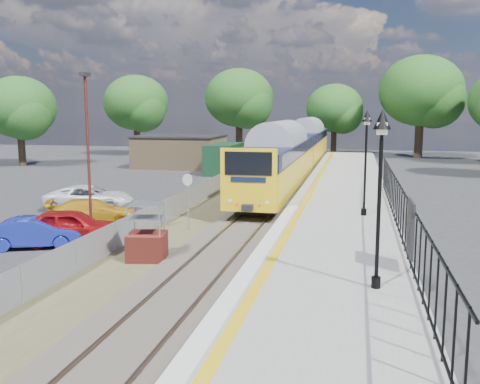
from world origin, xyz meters
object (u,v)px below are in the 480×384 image
(victorian_lamp_south, at_px, (381,158))
(victorian_lamp_north, at_px, (366,138))
(carpark_lamp, at_px, (88,148))
(car_red, at_px, (71,227))
(train, at_px, (297,149))
(car_blue, at_px, (35,233))
(speed_sign, at_px, (188,193))
(car_white, at_px, (90,198))
(brick_plinth, at_px, (147,233))
(car_yellow, at_px, (93,212))

(victorian_lamp_south, bearing_deg, victorian_lamp_north, 91.15)
(carpark_lamp, xyz_separation_m, car_red, (-0.71, -0.39, -3.24))
(train, height_order, car_blue, train)
(victorian_lamp_north, xyz_separation_m, speed_sign, (-7.80, -1.01, -2.50))
(car_white, bearing_deg, carpark_lamp, -163.90)
(speed_sign, distance_m, car_white, 8.28)
(speed_sign, xyz_separation_m, car_red, (-4.01, -3.24, -1.06))
(carpark_lamp, bearing_deg, victorian_lamp_south, -28.55)
(brick_plinth, bearing_deg, car_red, 157.54)
(victorian_lamp_north, xyz_separation_m, car_white, (-14.88, 3.14, -3.62))
(victorian_lamp_north, distance_m, carpark_lamp, 11.75)
(speed_sign, bearing_deg, car_white, 166.63)
(victorian_lamp_north, height_order, car_blue, victorian_lamp_north)
(train, xyz_separation_m, car_white, (-9.58, -17.80, -1.67))
(brick_plinth, bearing_deg, carpark_lamp, 148.19)
(car_red, height_order, car_blue, car_red)
(speed_sign, relative_size, car_red, 0.61)
(train, bearing_deg, car_red, -104.49)
(victorian_lamp_north, relative_size, brick_plinth, 2.12)
(speed_sign, height_order, car_red, speed_sign)
(brick_plinth, height_order, car_blue, brick_plinth)
(carpark_lamp, bearing_deg, car_blue, -146.92)
(speed_sign, bearing_deg, car_yellow, -169.12)
(victorian_lamp_north, bearing_deg, train, 104.21)
(train, distance_m, speed_sign, 22.09)
(brick_plinth, bearing_deg, victorian_lamp_south, -27.14)
(victorian_lamp_south, xyz_separation_m, carpark_lamp, (-11.30, 6.15, -0.31))
(speed_sign, height_order, carpark_lamp, carpark_lamp)
(car_blue, bearing_deg, car_white, -9.36)
(train, xyz_separation_m, car_blue, (-7.64, -25.99, -1.73))
(brick_plinth, bearing_deg, speed_sign, 90.00)
(speed_sign, relative_size, car_yellow, 0.62)
(victorian_lamp_south, height_order, car_red, victorian_lamp_south)
(car_white, bearing_deg, victorian_lamp_south, -143.34)
(car_red, distance_m, car_white, 7.99)
(brick_plinth, distance_m, carpark_lamp, 4.87)
(car_blue, bearing_deg, victorian_lamp_north, -91.34)
(victorian_lamp_north, relative_size, speed_sign, 1.73)
(victorian_lamp_north, height_order, speed_sign, victorian_lamp_north)
(brick_plinth, relative_size, car_yellow, 0.51)
(speed_sign, height_order, car_yellow, speed_sign)
(victorian_lamp_south, xyz_separation_m, car_red, (-12.01, 5.76, -3.56))
(car_blue, bearing_deg, carpark_lamp, -79.58)
(victorian_lamp_south, height_order, victorian_lamp_north, same)
(train, distance_m, car_blue, 27.14)
(carpark_lamp, height_order, car_white, carpark_lamp)
(victorian_lamp_south, height_order, carpark_lamp, carpark_lamp)
(car_white, bearing_deg, speed_sign, -132.62)
(car_yellow, bearing_deg, brick_plinth, -162.21)
(carpark_lamp, xyz_separation_m, car_white, (-3.77, 6.99, -3.31))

